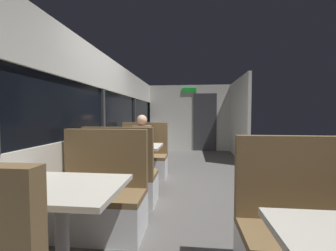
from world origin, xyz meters
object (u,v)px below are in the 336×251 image
dining_table_mid_window (135,151)px  bench_mid_window_facing_end (122,181)px  bench_mid_window_facing_entry (143,161)px  bench_front_aisle_facing_entry (308,246)px  seated_passenger (143,151)px  dining_table_near_window (61,198)px  bench_near_window_facing_entry (100,202)px

dining_table_mid_window → bench_mid_window_facing_end: 0.77m
dining_table_mid_window → bench_mid_window_facing_entry: 0.77m
bench_mid_window_facing_entry → bench_front_aisle_facing_entry: bearing=-56.8°
bench_mid_window_facing_end → seated_passenger: 1.34m
dining_table_mid_window → seated_passenger: 0.64m
dining_table_near_window → seated_passenger: seated_passenger is taller
bench_mid_window_facing_entry → seated_passenger: bearing=-90.0°
bench_near_window_facing_entry → bench_front_aisle_facing_entry: (1.79, -0.60, 0.00)m
bench_mid_window_facing_entry → bench_front_aisle_facing_entry: same height
bench_mid_window_facing_end → bench_front_aisle_facing_entry: same height
bench_near_window_facing_entry → bench_mid_window_facing_end: (0.00, 0.73, 0.00)m
bench_mid_window_facing_entry → dining_table_near_window: bearing=-90.0°
bench_mid_window_facing_end → seated_passenger: seated_passenger is taller
seated_passenger → bench_mid_window_facing_entry: bearing=90.0°
dining_table_near_window → seated_passenger: size_ratio=0.71×
dining_table_near_window → bench_front_aisle_facing_entry: 1.82m
dining_table_near_window → bench_mid_window_facing_entry: bearing=90.0°
bench_front_aisle_facing_entry → bench_mid_window_facing_end: bearing=143.3°
dining_table_near_window → bench_front_aisle_facing_entry: bench_front_aisle_facing_entry is taller
dining_table_mid_window → bench_mid_window_facing_end: (0.00, -0.70, -0.31)m
bench_near_window_facing_entry → seated_passenger: (0.00, 2.06, 0.21)m
bench_mid_window_facing_entry → dining_table_mid_window: bearing=-90.0°
bench_mid_window_facing_end → dining_table_mid_window: bearing=90.0°
bench_front_aisle_facing_entry → seated_passenger: 3.21m
bench_front_aisle_facing_entry → dining_table_near_window: bearing=-176.8°
dining_table_near_window → seated_passenger: bearing=90.0°
dining_table_near_window → bench_mid_window_facing_end: size_ratio=0.82×
seated_passenger → dining_table_near_window: bearing=-90.0°
bench_near_window_facing_entry → bench_mid_window_facing_entry: 2.13m
bench_mid_window_facing_end → seated_passenger: bearing=90.0°
dining_table_near_window → bench_near_window_facing_entry: bearing=90.0°
bench_front_aisle_facing_entry → seated_passenger: (-1.79, 2.66, 0.21)m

